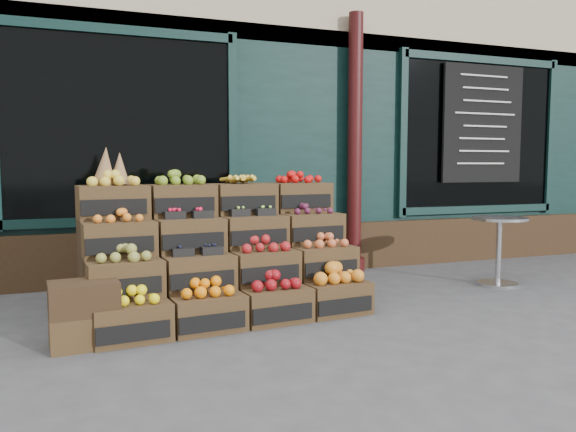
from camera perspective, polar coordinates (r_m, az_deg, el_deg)
name	(u,v)px	position (r m, az deg, el deg)	size (l,w,h in m)	color
ground	(338,320)	(4.93, 5.13, -10.51)	(60.00, 60.00, 0.00)	#454548
shop_facade	(207,102)	(9.67, -8.25, 11.43)	(12.00, 6.24, 4.80)	black
crate_display	(222,262)	(5.11, -6.77, -4.67)	(2.48, 1.37, 1.49)	#432F1A
spare_crates	(84,314)	(4.43, -19.98, -9.35)	(0.51, 0.37, 0.48)	#432F1A
bistro_table	(499,243)	(6.64, 20.63, -2.58)	(0.60, 0.60, 0.76)	#B8BCC0
shopkeeper	(142,197)	(7.11, -14.57, 1.91)	(0.69, 0.45, 1.90)	#134525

